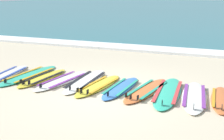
# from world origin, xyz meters

# --- Properties ---
(ground_plane) EXTENTS (80.00, 80.00, 0.00)m
(ground_plane) POSITION_xyz_m (0.00, 0.00, 0.00)
(ground_plane) COLOR beige
(sea) EXTENTS (80.00, 60.00, 0.10)m
(sea) POSITION_xyz_m (0.00, 35.12, 0.05)
(sea) COLOR teal
(sea) RESTS_ON ground
(wave_foam_strip) EXTENTS (80.00, 1.19, 0.11)m
(wave_foam_strip) POSITION_xyz_m (0.00, 5.72, 0.06)
(wave_foam_strip) COLOR white
(wave_foam_strip) RESTS_ON ground
(surfboard_0) EXTENTS (0.75, 2.11, 0.18)m
(surfboard_0) POSITION_xyz_m (-3.34, 0.43, 0.04)
(surfboard_0) COLOR white
(surfboard_0) RESTS_ON ground
(surfboard_1) EXTENTS (0.83, 2.53, 0.18)m
(surfboard_1) POSITION_xyz_m (-2.64, 0.51, 0.04)
(surfboard_1) COLOR #2DB793
(surfboard_1) RESTS_ON ground
(surfboard_2) EXTENTS (0.71, 2.15, 0.18)m
(surfboard_2) POSITION_xyz_m (-2.09, 0.42, 0.04)
(surfboard_2) COLOR yellow
(surfboard_2) RESTS_ON ground
(surfboard_3) EXTENTS (0.92, 2.37, 0.18)m
(surfboard_3) POSITION_xyz_m (-1.43, 0.42, 0.04)
(surfboard_3) COLOR silver
(surfboard_3) RESTS_ON ground
(surfboard_4) EXTENTS (0.70, 2.50, 0.18)m
(surfboard_4) POSITION_xyz_m (-0.80, 0.61, 0.04)
(surfboard_4) COLOR white
(surfboard_4) RESTS_ON ground
(surfboard_5) EXTENTS (0.81, 2.22, 0.18)m
(surfboard_5) POSITION_xyz_m (-0.27, 0.35, 0.04)
(surfboard_5) COLOR yellow
(surfboard_5) RESTS_ON ground
(surfboard_6) EXTENTS (0.66, 2.10, 0.18)m
(surfboard_6) POSITION_xyz_m (0.36, 0.38, 0.04)
(surfboard_6) COLOR #3875CC
(surfboard_6) RESTS_ON ground
(surfboard_7) EXTENTS (0.98, 2.34, 0.18)m
(surfboard_7) POSITION_xyz_m (1.04, 0.43, 0.04)
(surfboard_7) COLOR orange
(surfboard_7) RESTS_ON ground
(surfboard_8) EXTENTS (0.79, 2.59, 0.18)m
(surfboard_8) POSITION_xyz_m (1.59, 0.47, 0.04)
(surfboard_8) COLOR #2DB793
(surfboard_8) RESTS_ON ground
(surfboard_9) EXTENTS (0.81, 2.41, 0.18)m
(surfboard_9) POSITION_xyz_m (2.24, 0.40, 0.04)
(surfboard_9) COLOR silver
(surfboard_9) RESTS_ON ground
(surfboard_10) EXTENTS (0.56, 1.96, 0.18)m
(surfboard_10) POSITION_xyz_m (2.87, 0.42, 0.04)
(surfboard_10) COLOR orange
(surfboard_10) RESTS_ON ground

